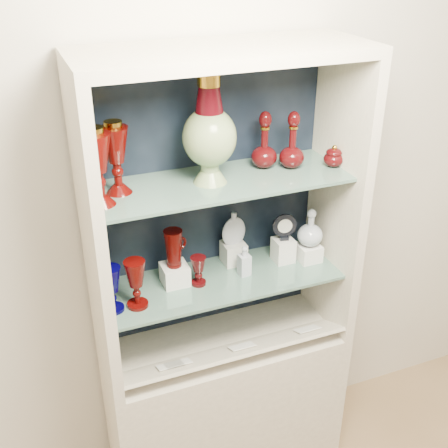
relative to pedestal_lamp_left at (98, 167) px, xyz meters
name	(u,v)px	position (x,y,z in m)	size (l,w,h in m)	color
wall_back	(203,177)	(0.44, 0.24, -0.20)	(3.50, 0.02, 2.80)	beige
cabinet_base	(224,406)	(0.44, 0.02, -1.23)	(1.00, 0.40, 0.75)	beige
cabinet_back_panel	(206,198)	(0.44, 0.21, -0.28)	(0.98, 0.02, 1.15)	black
cabinet_side_left	(93,242)	(-0.04, 0.02, -0.28)	(0.04, 0.40, 1.15)	beige
cabinet_side_right	(336,198)	(0.92, 0.02, -0.28)	(0.04, 0.40, 1.15)	beige
cabinet_top_cap	(224,53)	(0.44, 0.02, 0.32)	(1.00, 0.40, 0.04)	beige
shelf_lower	(222,279)	(0.44, 0.04, -0.56)	(0.92, 0.34, 0.01)	slate
shelf_upper	(222,181)	(0.44, 0.04, -0.14)	(0.92, 0.34, 0.01)	slate
label_ledge	(234,351)	(0.44, -0.09, -0.82)	(0.92, 0.18, 0.01)	beige
label_card_0	(242,346)	(0.47, -0.09, -0.81)	(0.10, 0.07, 0.00)	white
label_card_1	(307,329)	(0.77, -0.09, -0.81)	(0.10, 0.07, 0.00)	white
label_card_2	(178,363)	(0.21, -0.09, -0.81)	(0.10, 0.07, 0.00)	white
label_card_3	(170,365)	(0.17, -0.09, -0.81)	(0.10, 0.07, 0.00)	white
pedestal_lamp_left	(98,167)	(0.00, 0.00, 0.00)	(0.10, 0.10, 0.26)	#490805
pedestal_lamp_right	(116,158)	(0.07, 0.07, -0.01)	(0.10, 0.10, 0.25)	#490805
enamel_urn	(209,130)	(0.39, 0.04, 0.06)	(0.19, 0.19, 0.39)	#09471F
ruby_decanter_a	(293,137)	(0.73, 0.06, -0.01)	(0.10, 0.10, 0.24)	#47090B
ruby_decanter_b	(265,138)	(0.63, 0.10, -0.02)	(0.10, 0.10, 0.23)	#47090B
lidded_bowl	(334,156)	(0.88, 0.01, -0.09)	(0.08, 0.08, 0.09)	#47090B
cobalt_goblet	(112,289)	(0.00, -0.01, -0.46)	(0.08, 0.08, 0.18)	#030038
ruby_goblet_tall	(136,284)	(0.09, -0.02, -0.46)	(0.08, 0.08, 0.19)	#490805
ruby_goblet_small	(198,271)	(0.34, 0.03, -0.49)	(0.06, 0.06, 0.12)	#47090B
riser_ruby_pitcher	(175,274)	(0.26, 0.08, -0.51)	(0.10, 0.10, 0.08)	silver
ruby_pitcher	(174,248)	(0.26, 0.08, -0.40)	(0.11, 0.07, 0.15)	#490805
clear_square_bottle	(244,260)	(0.53, 0.03, -0.49)	(0.04, 0.04, 0.13)	#A9B3C4
riser_flat_flask	(234,252)	(0.53, 0.14, -0.51)	(0.09, 0.09, 0.09)	silver
flat_flask	(234,228)	(0.53, 0.14, -0.39)	(0.10, 0.04, 0.14)	silver
riser_clear_round_decanter	(309,252)	(0.82, 0.04, -0.52)	(0.09, 0.09, 0.07)	silver
clear_round_decanter	(311,228)	(0.82, 0.04, -0.40)	(0.10, 0.10, 0.16)	#A9B3C4
riser_cameo_medallion	(283,250)	(0.72, 0.07, -0.50)	(0.08, 0.08, 0.10)	silver
cameo_medallion	(285,227)	(0.72, 0.07, -0.39)	(0.10, 0.04, 0.12)	black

